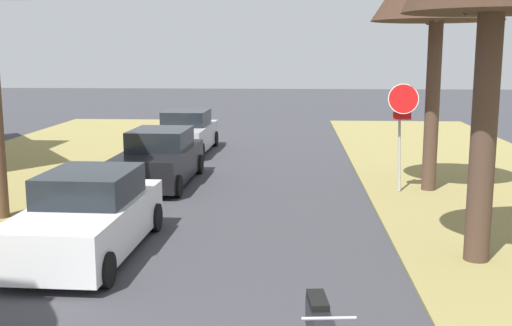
{
  "coord_description": "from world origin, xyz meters",
  "views": [
    {
      "loc": [
        1.6,
        -4.55,
        3.82
      ],
      "look_at": [
        0.88,
        7.45,
        1.67
      ],
      "focal_mm": 44.25,
      "sensor_mm": 36.0,
      "label": 1
    }
  ],
  "objects": [
    {
      "name": "stop_sign_far",
      "position": [
        4.49,
        12.4,
        2.15
      ],
      "size": [
        0.81,
        0.67,
        2.92
      ],
      "color": "#9EA0A5",
      "rests_on": "grass_verge_right"
    },
    {
      "name": "parked_sedan_white",
      "position": [
        -2.26,
        6.8,
        0.72
      ],
      "size": [
        2.05,
        4.45,
        1.57
      ],
      "color": "white",
      "rests_on": "ground"
    },
    {
      "name": "parked_sedan_black",
      "position": [
        -2.27,
        13.26,
        0.72
      ],
      "size": [
        2.05,
        4.45,
        1.57
      ],
      "color": "black",
      "rests_on": "ground"
    },
    {
      "name": "parked_sedan_silver",
      "position": [
        -2.49,
        19.07,
        0.72
      ],
      "size": [
        2.05,
        4.45,
        1.57
      ],
      "color": "#BCBCC1",
      "rests_on": "ground"
    }
  ]
}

